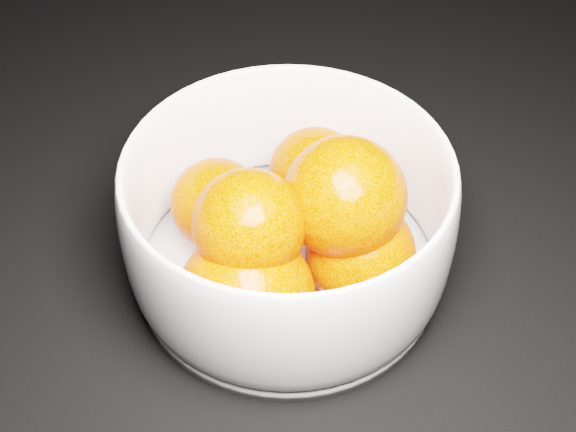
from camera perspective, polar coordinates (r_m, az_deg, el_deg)
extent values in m
cube|color=black|center=(0.75, 18.49, 3.48)|extent=(3.00, 3.00, 0.00)
cylinder|color=white|center=(0.62, 0.00, -3.79)|extent=(0.23, 0.23, 0.01)
sphere|color=#E84408|center=(0.62, 1.96, 3.04)|extent=(0.07, 0.07, 0.07)
sphere|color=#E84408|center=(0.60, -5.06, 0.87)|extent=(0.07, 0.07, 0.07)
sphere|color=#E84408|center=(0.54, -2.98, -5.77)|extent=(0.09, 0.09, 0.09)
sphere|color=#E84408|center=(0.57, 5.17, -2.68)|extent=(0.08, 0.08, 0.08)
sphere|color=#E84408|center=(0.52, -2.78, -0.63)|extent=(0.08, 0.08, 0.08)
sphere|color=#E84408|center=(0.54, 4.06, 1.33)|extent=(0.08, 0.08, 0.08)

